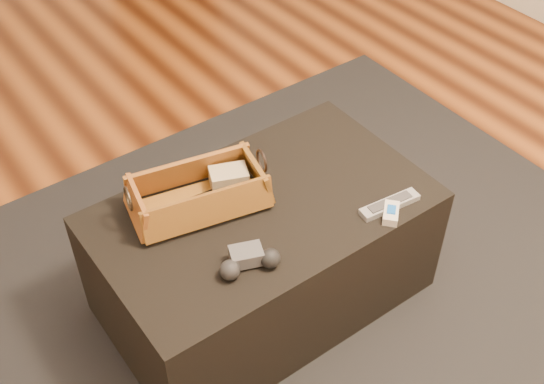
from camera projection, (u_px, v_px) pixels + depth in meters
floor at (221, 330)px, 2.22m from camera, size 5.00×5.50×0.01m
area_rug at (272, 306)px, 2.28m from camera, size 2.60×2.00×0.01m
ottoman at (263, 253)px, 2.16m from camera, size 1.00×0.60×0.42m
tv_remote at (194, 205)px, 1.98m from camera, size 0.22×0.07×0.02m
cloth_bundle at (229, 178)px, 2.04m from camera, size 0.13×0.11×0.06m
wicker_basket at (199, 194)px, 1.98m from camera, size 0.44×0.29×0.14m
game_controller at (249, 261)px, 1.82m from camera, size 0.18×0.12×0.06m
silver_remote at (390, 204)px, 2.01m from camera, size 0.20×0.07×0.02m
cream_gadget at (391, 213)px, 1.97m from camera, size 0.09×0.09×0.03m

